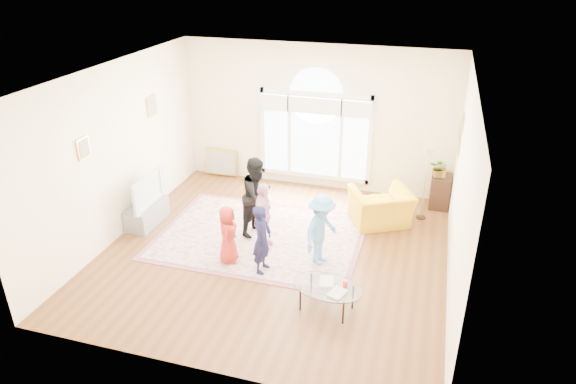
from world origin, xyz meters
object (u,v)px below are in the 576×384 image
(television, at_px, (144,190))
(coffee_table, at_px, (327,287))
(armchair, at_px, (381,207))
(area_rug, at_px, (260,237))
(tv_console, at_px, (147,214))

(television, relative_size, coffee_table, 0.91)
(coffee_table, relative_size, armchair, 1.09)
(area_rug, bearing_deg, tv_console, -177.34)
(armchair, bearing_deg, area_rug, 1.28)
(area_rug, distance_m, coffee_table, 2.44)
(armchair, bearing_deg, coffee_table, 53.66)
(area_rug, bearing_deg, television, -177.33)
(coffee_table, distance_m, armchair, 2.94)
(area_rug, height_order, coffee_table, coffee_table)
(tv_console, height_order, coffee_table, coffee_table)
(tv_console, xyz_separation_m, coffee_table, (3.99, -1.63, 0.19))
(coffee_table, height_order, armchair, armchair)
(television, relative_size, armchair, 0.99)
(television, bearing_deg, coffee_table, -22.23)
(television, bearing_deg, tv_console, 180.00)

